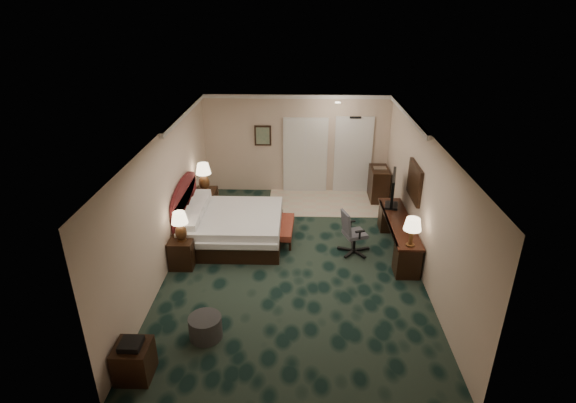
{
  "coord_description": "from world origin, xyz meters",
  "views": [
    {
      "loc": [
        0.12,
        -7.98,
        4.99
      ],
      "look_at": [
        -0.13,
        0.6,
        1.08
      ],
      "focal_mm": 28.0,
      "sensor_mm": 36.0,
      "label": 1
    }
  ],
  "objects_px": {
    "bed": "(234,228)",
    "ottoman": "(205,327)",
    "lamp_far": "(204,177)",
    "nightstand_near": "(183,252)",
    "tv": "(393,191)",
    "nightstand_far": "(206,202)",
    "bed_bench": "(284,232)",
    "minibar": "(379,184)",
    "desk_chair": "(355,232)",
    "side_table": "(134,361)",
    "lamp_near": "(180,226)",
    "desk": "(398,235)"
  },
  "relations": [
    {
      "from": "nightstand_far",
      "to": "lamp_near",
      "type": "height_order",
      "value": "lamp_near"
    },
    {
      "from": "lamp_far",
      "to": "lamp_near",
      "type": "bearing_deg",
      "value": -89.54
    },
    {
      "from": "side_table",
      "to": "desk",
      "type": "distance_m",
      "value": 5.78
    },
    {
      "from": "lamp_near",
      "to": "desk_chair",
      "type": "xyz_separation_m",
      "value": [
        3.5,
        0.64,
        -0.41
      ]
    },
    {
      "from": "desk_chair",
      "to": "minibar",
      "type": "xyz_separation_m",
      "value": [
        0.94,
        2.82,
        -0.05
      ]
    },
    {
      "from": "nightstand_near",
      "to": "bed_bench",
      "type": "bearing_deg",
      "value": 29.05
    },
    {
      "from": "nightstand_near",
      "to": "nightstand_far",
      "type": "xyz_separation_m",
      "value": [
        0.02,
        2.39,
        0.02
      ]
    },
    {
      "from": "bed",
      "to": "ottoman",
      "type": "bearing_deg",
      "value": -90.41
    },
    {
      "from": "minibar",
      "to": "desk_chair",
      "type": "bearing_deg",
      "value": -108.33
    },
    {
      "from": "bed_bench",
      "to": "lamp_far",
      "type": "bearing_deg",
      "value": 150.08
    },
    {
      "from": "nightstand_near",
      "to": "desk_chair",
      "type": "bearing_deg",
      "value": 9.66
    },
    {
      "from": "lamp_far",
      "to": "side_table",
      "type": "bearing_deg",
      "value": -89.82
    },
    {
      "from": "bed",
      "to": "nightstand_near",
      "type": "distance_m",
      "value": 1.36
    },
    {
      "from": "tv",
      "to": "minibar",
      "type": "distance_m",
      "value": 2.06
    },
    {
      "from": "nightstand_far",
      "to": "bed_bench",
      "type": "height_order",
      "value": "nightstand_far"
    },
    {
      "from": "lamp_far",
      "to": "bed_bench",
      "type": "relative_size",
      "value": 0.61
    },
    {
      "from": "nightstand_near",
      "to": "lamp_far",
      "type": "relative_size",
      "value": 0.86
    },
    {
      "from": "lamp_far",
      "to": "desk_chair",
      "type": "bearing_deg",
      "value": -26.99
    },
    {
      "from": "lamp_far",
      "to": "bed_bench",
      "type": "xyz_separation_m",
      "value": [
        2.0,
        -1.28,
        -0.8
      ]
    },
    {
      "from": "bed",
      "to": "nightstand_near",
      "type": "relative_size",
      "value": 3.53
    },
    {
      "from": "nightstand_far",
      "to": "bed_bench",
      "type": "xyz_separation_m",
      "value": [
        1.99,
        -1.27,
        -0.13
      ]
    },
    {
      "from": "ottoman",
      "to": "side_table",
      "type": "relative_size",
      "value": 0.98
    },
    {
      "from": "tv",
      "to": "minibar",
      "type": "relative_size",
      "value": 1.14
    },
    {
      "from": "nightstand_near",
      "to": "tv",
      "type": "distance_m",
      "value": 4.72
    },
    {
      "from": "nightstand_far",
      "to": "side_table",
      "type": "height_order",
      "value": "nightstand_far"
    },
    {
      "from": "nightstand_far",
      "to": "tv",
      "type": "bearing_deg",
      "value": -11.82
    },
    {
      "from": "bed_bench",
      "to": "ottoman",
      "type": "xyz_separation_m",
      "value": [
        -1.14,
        -3.23,
        -0.0
      ]
    },
    {
      "from": "ottoman",
      "to": "desk_chair",
      "type": "relative_size",
      "value": 0.54
    },
    {
      "from": "bed_bench",
      "to": "minibar",
      "type": "distance_m",
      "value": 3.38
    },
    {
      "from": "ottoman",
      "to": "minibar",
      "type": "relative_size",
      "value": 0.61
    },
    {
      "from": "desk",
      "to": "tv",
      "type": "xyz_separation_m",
      "value": [
        -0.04,
        0.72,
        0.74
      ]
    },
    {
      "from": "bed_bench",
      "to": "tv",
      "type": "height_order",
      "value": "tv"
    },
    {
      "from": "bed_bench",
      "to": "desk_chair",
      "type": "height_order",
      "value": "desk_chair"
    },
    {
      "from": "bed",
      "to": "lamp_far",
      "type": "height_order",
      "value": "lamp_far"
    },
    {
      "from": "nightstand_near",
      "to": "desk",
      "type": "bearing_deg",
      "value": 9.45
    },
    {
      "from": "bed",
      "to": "lamp_far",
      "type": "bearing_deg",
      "value": 123.0
    },
    {
      "from": "bed",
      "to": "minibar",
      "type": "distance_m",
      "value": 4.3
    },
    {
      "from": "side_table",
      "to": "desk_chair",
      "type": "bearing_deg",
      "value": 45.39
    },
    {
      "from": "desk",
      "to": "bed_bench",
      "type": "bearing_deg",
      "value": 171.36
    },
    {
      "from": "nightstand_near",
      "to": "bed_bench",
      "type": "distance_m",
      "value": 2.3
    },
    {
      "from": "nightstand_near",
      "to": "side_table",
      "type": "distance_m",
      "value": 2.95
    },
    {
      "from": "lamp_far",
      "to": "desk_chair",
      "type": "distance_m",
      "value": 3.98
    },
    {
      "from": "nightstand_far",
      "to": "minibar",
      "type": "distance_m",
      "value": 4.56
    },
    {
      "from": "lamp_near",
      "to": "ottoman",
      "type": "xyz_separation_m",
      "value": [
        0.85,
        -2.07,
        -0.72
      ]
    },
    {
      "from": "minibar",
      "to": "nightstand_near",
      "type": "bearing_deg",
      "value": -142.5
    },
    {
      "from": "nightstand_far",
      "to": "minibar",
      "type": "xyz_separation_m",
      "value": [
        4.44,
        1.04,
        0.12
      ]
    },
    {
      "from": "minibar",
      "to": "bed_bench",
      "type": "bearing_deg",
      "value": -136.74
    },
    {
      "from": "nightstand_near",
      "to": "tv",
      "type": "relative_size",
      "value": 0.6
    },
    {
      "from": "bed_bench",
      "to": "desk",
      "type": "distance_m",
      "value": 2.49
    },
    {
      "from": "desk_chair",
      "to": "tv",
      "type": "bearing_deg",
      "value": 26.12
    }
  ]
}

